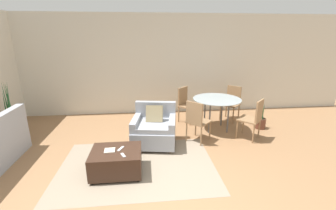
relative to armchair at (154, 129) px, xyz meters
The scene contains 15 objects.
ground_plane 1.84m from the armchair, 93.28° to the right, with size 20.00×20.00×0.00m, color #936B47.
wall_back 2.32m from the armchair, 92.85° to the left, with size 12.00×0.06×2.75m.
area_rug 0.94m from the armchair, 112.57° to the right, with size 2.66×1.86×0.01m.
armchair is the anchor object (origin of this frame).
ottoman 1.18m from the armchair, 124.34° to the right, with size 0.80×0.64×0.40m.
book_stack 1.23m from the armchair, 128.06° to the right, with size 0.17×0.16×0.02m.
tv_remote_primary 1.09m from the armchair, 122.73° to the right, with size 0.11×0.17×0.01m.
tv_remote_secondary 1.26m from the armchair, 115.19° to the right, with size 0.10×0.14×0.01m.
potted_plant 3.19m from the armchair, 167.34° to the left, with size 0.36×0.36×1.28m.
dining_table 1.66m from the armchair, 22.59° to the left, with size 1.11×1.11×0.76m.
dining_chair_near_left 0.90m from the armchair, ahead, with size 0.59×0.59×0.90m.
dining_chair_near_right 2.12m from the armchair, ahead, with size 0.59×0.59×0.90m.
dining_chair_far_left 1.53m from the armchair, 54.74° to the left, with size 0.59×0.59×0.90m.
dining_chair_far_right 2.46m from the armchair, 30.41° to the left, with size 0.59×0.59×0.90m.
potted_plant_small 2.67m from the armchair, 12.28° to the left, with size 0.25×0.25×0.78m.
Camera 1 is at (-0.06, -2.46, 2.17)m, focal length 24.00 mm.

